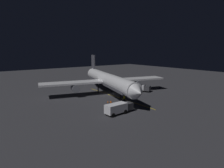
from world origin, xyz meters
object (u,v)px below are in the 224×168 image
object	(u,v)px
ground_crew_worker	(124,98)
traffic_cone_near_right	(111,102)
airliner	(107,80)
baggage_truck	(118,108)
catering_truck	(141,88)
traffic_cone_near_left	(111,102)
traffic_cone_under_wing	(108,102)

from	to	relation	value
ground_crew_worker	traffic_cone_near_right	distance (m)	3.69
airliner	traffic_cone_near_right	size ratio (longest dim) A/B	72.19
baggage_truck	ground_crew_worker	size ratio (longest dim) A/B	3.83
catering_truck	traffic_cone_near_left	bearing A→B (deg)	17.02
airliner	traffic_cone_near_left	size ratio (longest dim) A/B	72.19
catering_truck	traffic_cone_near_left	distance (m)	16.49
airliner	baggage_truck	xyz separation A→B (m)	(8.56, 16.09, -3.10)
catering_truck	traffic_cone_near_right	bearing A→B (deg)	18.19
ground_crew_worker	airliner	bearing A→B (deg)	-98.82
catering_truck	ground_crew_worker	world-z (taller)	catering_truck
baggage_truck	airliner	bearing A→B (deg)	-118.03
airliner	baggage_truck	bearing A→B (deg)	61.97
catering_truck	traffic_cone_near_right	xyz separation A→B (m)	(15.94, 5.24, -0.90)
traffic_cone_near_left	baggage_truck	bearing A→B (deg)	64.40
airliner	traffic_cone_near_left	world-z (taller)	airliner
airliner	traffic_cone_near_left	distance (m)	10.32
baggage_truck	traffic_cone_near_left	bearing A→B (deg)	-115.60
traffic_cone_near_right	ground_crew_worker	bearing A→B (deg)	162.87
airliner	traffic_cone_near_right	xyz separation A→B (m)	(4.98, 8.62, -4.05)
traffic_cone_near_left	traffic_cone_near_right	world-z (taller)	same
catering_truck	ground_crew_worker	size ratio (longest dim) A/B	3.44
ground_crew_worker	catering_truck	bearing A→B (deg)	-153.15
baggage_truck	traffic_cone_near_right	size ratio (longest dim) A/B	12.13
airliner	baggage_truck	world-z (taller)	airliner
traffic_cone_under_wing	airliner	bearing A→B (deg)	-124.61
ground_crew_worker	traffic_cone_under_wing	distance (m)	4.38
airliner	traffic_cone_under_wing	xyz separation A→B (m)	(5.46, 7.91, -4.05)
ground_crew_worker	traffic_cone_under_wing	bearing A→B (deg)	-24.17
ground_crew_worker	traffic_cone_near_left	bearing A→B (deg)	-24.44
traffic_cone_near_left	traffic_cone_under_wing	bearing A→B (deg)	-22.84
airliner	traffic_cone_under_wing	world-z (taller)	airliner
traffic_cone_near_left	airliner	bearing A→B (deg)	-120.27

